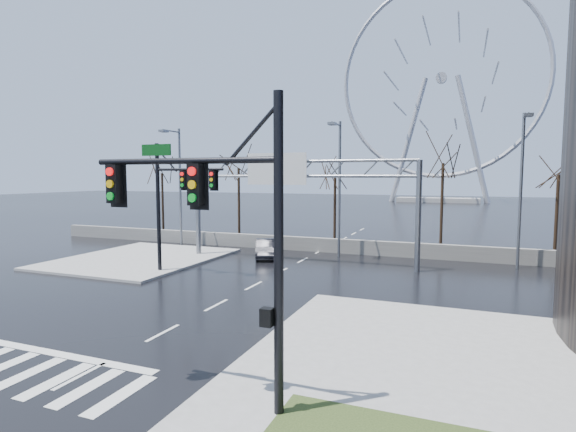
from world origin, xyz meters
The scene contains 17 objects.
ground centered at (0.00, 0.00, 0.00)m, with size 260.00×260.00×0.00m, color black.
sidewalk_right_ext centered at (10.00, 2.00, 0.07)m, with size 12.00×10.00×0.15m, color gray.
sidewalk_far centered at (-11.00, 12.00, 0.07)m, with size 10.00×12.00×0.15m, color gray.
barrier_wall centered at (0.00, 20.00, 0.55)m, with size 52.00×0.50×1.10m, color slate.
signal_mast_near centered at (5.14, -4.04, 4.87)m, with size 5.52×0.41×8.00m.
signal_mast_far centered at (-5.87, 8.96, 4.83)m, with size 4.72×0.41×8.00m.
sign_gantry centered at (-0.38, 14.96, 5.18)m, with size 16.36×0.40×7.60m.
streetlight_left centered at (-12.00, 18.16, 5.89)m, with size 0.50×2.55×10.00m.
streetlight_mid centered at (2.00, 18.16, 5.89)m, with size 0.50×2.55×10.00m.
streetlight_right centered at (14.00, 18.16, 5.89)m, with size 0.50×2.55×10.00m.
tree_far_left centered at (-18.00, 24.00, 5.57)m, with size 3.50×3.50×7.00m.
tree_left centered at (-9.00, 23.50, 5.98)m, with size 3.75×3.75×7.50m.
tree_center centered at (0.00, 24.50, 5.17)m, with size 3.25×3.25×6.50m.
tree_right centered at (9.00, 23.50, 6.22)m, with size 3.90×3.90×7.80m.
tree_far_right centered at (17.00, 24.00, 5.41)m, with size 3.40×3.40×6.80m.
ferris_wheel centered at (5.00, 95.00, 26.13)m, with size 45.00×6.00×50.91m.
car centered at (-2.88, 15.99, 0.68)m, with size 1.44×4.12×1.36m, color black.
Camera 1 is at (10.61, -13.85, 6.02)m, focal length 28.00 mm.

